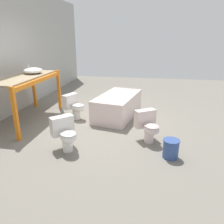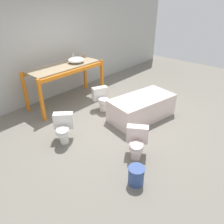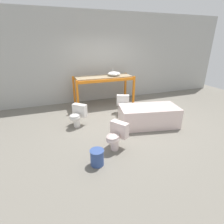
# 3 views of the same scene
# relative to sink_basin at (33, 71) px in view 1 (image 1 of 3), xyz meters

# --- Properties ---
(ground_plane) EXTENTS (12.00, 12.00, 0.00)m
(ground_plane) POSITION_rel_sink_basin_xyz_m (-0.28, -1.42, -1.13)
(ground_plane) COLOR slate
(shelving_rack) EXTENTS (2.10, 0.81, 1.05)m
(shelving_rack) POSITION_rel_sink_basin_xyz_m (-0.38, 0.03, -0.23)
(shelving_rack) COLOR orange
(shelving_rack) RESTS_ON ground_plane
(sink_basin) EXTENTS (0.46, 0.42, 0.23)m
(sink_basin) POSITION_rel_sink_basin_xyz_m (0.00, 0.00, 0.00)
(sink_basin) COLOR white
(sink_basin) RESTS_ON shelving_rack
(bathtub_main) EXTENTS (1.71, 1.09, 0.55)m
(bathtub_main) POSITION_rel_sink_basin_xyz_m (0.27, -2.02, -0.81)
(bathtub_main) COLOR silver
(bathtub_main) RESTS_ON ground_plane
(toilet_near) EXTENTS (0.58, 0.58, 0.59)m
(toilet_near) POSITION_rel_sink_basin_xyz_m (-1.60, -1.38, -0.80)
(toilet_near) COLOR white
(toilet_near) RESTS_ON ground_plane
(toilet_far) EXTENTS (0.59, 0.55, 0.59)m
(toilet_far) POSITION_rel_sink_basin_xyz_m (-1.00, -2.78, -0.80)
(toilet_far) COLOR silver
(toilet_far) RESTS_ON ground_plane
(toilet_extra) EXTENTS (0.50, 0.58, 0.59)m
(toilet_extra) POSITION_rel_sink_basin_xyz_m (-0.08, -1.01, -0.80)
(toilet_extra) COLOR white
(toilet_extra) RESTS_ON ground_plane
(bucket_white) EXTENTS (0.27, 0.27, 0.32)m
(bucket_white) POSITION_rel_sink_basin_xyz_m (-1.55, -3.17, -0.96)
(bucket_white) COLOR #334C8C
(bucket_white) RESTS_ON ground_plane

